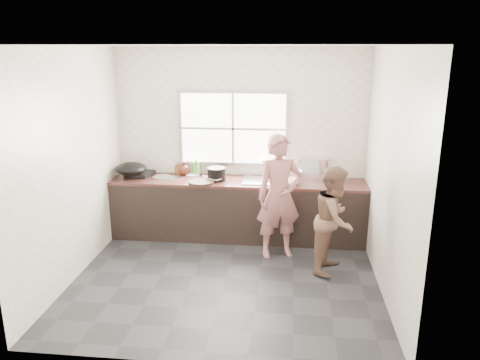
# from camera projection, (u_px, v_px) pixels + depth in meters

# --- Properties ---
(floor) EXTENTS (3.60, 3.20, 0.01)m
(floor) POSITION_uv_depth(u_px,v_px,m) (226.00, 279.00, 5.63)
(floor) COLOR #252528
(floor) RESTS_ON ground
(ceiling) EXTENTS (3.60, 3.20, 0.01)m
(ceiling) POSITION_uv_depth(u_px,v_px,m) (224.00, 45.00, 4.89)
(ceiling) COLOR silver
(ceiling) RESTS_ON wall_back
(wall_back) EXTENTS (3.60, 0.01, 2.70)m
(wall_back) POSITION_uv_depth(u_px,v_px,m) (240.00, 142.00, 6.79)
(wall_back) COLOR beige
(wall_back) RESTS_ON ground
(wall_left) EXTENTS (0.01, 3.20, 2.70)m
(wall_left) POSITION_uv_depth(u_px,v_px,m) (72.00, 166.00, 5.44)
(wall_left) COLOR silver
(wall_left) RESTS_ON ground
(wall_right) EXTENTS (0.01, 3.20, 2.70)m
(wall_right) POSITION_uv_depth(u_px,v_px,m) (390.00, 174.00, 5.07)
(wall_right) COLOR beige
(wall_right) RESTS_ON ground
(wall_front) EXTENTS (3.60, 0.01, 2.70)m
(wall_front) POSITION_uv_depth(u_px,v_px,m) (197.00, 221.00, 3.72)
(wall_front) COLOR beige
(wall_front) RESTS_ON ground
(cabinet) EXTENTS (3.60, 0.62, 0.82)m
(cabinet) POSITION_uv_depth(u_px,v_px,m) (238.00, 210.00, 6.75)
(cabinet) COLOR black
(cabinet) RESTS_ON floor
(countertop) EXTENTS (3.60, 0.64, 0.04)m
(countertop) POSITION_uv_depth(u_px,v_px,m) (238.00, 182.00, 6.63)
(countertop) COLOR #3C1E18
(countertop) RESTS_ON cabinet
(sink) EXTENTS (0.55, 0.45, 0.02)m
(sink) POSITION_uv_depth(u_px,v_px,m) (262.00, 181.00, 6.59)
(sink) COLOR silver
(sink) RESTS_ON countertop
(faucet) EXTENTS (0.02, 0.02, 0.30)m
(faucet) POSITION_uv_depth(u_px,v_px,m) (263.00, 167.00, 6.74)
(faucet) COLOR silver
(faucet) RESTS_ON countertop
(window_frame) EXTENTS (1.60, 0.05, 1.10)m
(window_frame) POSITION_uv_depth(u_px,v_px,m) (233.00, 128.00, 6.73)
(window_frame) COLOR #9EA0A5
(window_frame) RESTS_ON wall_back
(window_glazing) EXTENTS (1.50, 0.01, 1.00)m
(window_glazing) POSITION_uv_depth(u_px,v_px,m) (233.00, 129.00, 6.71)
(window_glazing) COLOR white
(window_glazing) RESTS_ON window_frame
(woman) EXTENTS (0.65, 0.52, 1.53)m
(woman) POSITION_uv_depth(u_px,v_px,m) (279.00, 200.00, 6.06)
(woman) COLOR #A76564
(woman) RESTS_ON floor
(person_side) EXTENTS (0.70, 0.78, 1.33)m
(person_side) POSITION_uv_depth(u_px,v_px,m) (335.00, 220.00, 5.67)
(person_side) COLOR brown
(person_side) RESTS_ON floor
(cutting_board) EXTENTS (0.36, 0.36, 0.04)m
(cutting_board) POSITION_uv_depth(u_px,v_px,m) (201.00, 182.00, 6.47)
(cutting_board) COLOR black
(cutting_board) RESTS_ON countertop
(cleaver) EXTENTS (0.20, 0.13, 0.01)m
(cleaver) POSITION_uv_depth(u_px,v_px,m) (208.00, 176.00, 6.70)
(cleaver) COLOR silver
(cleaver) RESTS_ON cutting_board
(bowl_mince) EXTENTS (0.32, 0.32, 0.06)m
(bowl_mince) POSITION_uv_depth(u_px,v_px,m) (216.00, 179.00, 6.59)
(bowl_mince) COLOR silver
(bowl_mince) RESTS_ON countertop
(bowl_crabs) EXTENTS (0.22, 0.22, 0.06)m
(bowl_crabs) POSITION_uv_depth(u_px,v_px,m) (291.00, 182.00, 6.43)
(bowl_crabs) COLOR white
(bowl_crabs) RESTS_ON countertop
(bowl_held) EXTENTS (0.21, 0.21, 0.06)m
(bowl_held) POSITION_uv_depth(u_px,v_px,m) (267.00, 179.00, 6.57)
(bowl_held) COLOR white
(bowl_held) RESTS_ON countertop
(black_pot) EXTENTS (0.29, 0.29, 0.19)m
(black_pot) POSITION_uv_depth(u_px,v_px,m) (217.00, 174.00, 6.60)
(black_pot) COLOR black
(black_pot) RESTS_ON countertop
(plate_food) EXTENTS (0.26, 0.26, 0.02)m
(plate_food) POSITION_uv_depth(u_px,v_px,m) (193.00, 174.00, 6.91)
(plate_food) COLOR silver
(plate_food) RESTS_ON countertop
(bottle_green) EXTENTS (0.11, 0.11, 0.28)m
(bottle_green) POSITION_uv_depth(u_px,v_px,m) (196.00, 166.00, 6.87)
(bottle_green) COLOR green
(bottle_green) RESTS_ON countertop
(bottle_brown_tall) EXTENTS (0.08, 0.09, 0.17)m
(bottle_brown_tall) POSITION_uv_depth(u_px,v_px,m) (178.00, 169.00, 6.92)
(bottle_brown_tall) COLOR #512C14
(bottle_brown_tall) RESTS_ON countertop
(bottle_brown_short) EXTENTS (0.18, 0.18, 0.19)m
(bottle_brown_short) POSITION_uv_depth(u_px,v_px,m) (185.00, 169.00, 6.89)
(bottle_brown_short) COLOR #461A11
(bottle_brown_short) RESTS_ON countertop
(glass_jar) EXTENTS (0.08, 0.08, 0.10)m
(glass_jar) POSITION_uv_depth(u_px,v_px,m) (186.00, 171.00, 6.91)
(glass_jar) COLOR silver
(glass_jar) RESTS_ON countertop
(burner) EXTENTS (0.40, 0.40, 0.05)m
(burner) POSITION_uv_depth(u_px,v_px,m) (140.00, 174.00, 6.87)
(burner) COLOR black
(burner) RESTS_ON countertop
(wok) EXTENTS (0.58, 0.58, 0.17)m
(wok) POSITION_uv_depth(u_px,v_px,m) (131.00, 169.00, 6.70)
(wok) COLOR black
(wok) RESTS_ON burner
(dish_rack) EXTENTS (0.43, 0.31, 0.31)m
(dish_rack) POSITION_uv_depth(u_px,v_px,m) (313.00, 168.00, 6.70)
(dish_rack) COLOR silver
(dish_rack) RESTS_ON countertop
(pot_lid_left) EXTENTS (0.29, 0.29, 0.01)m
(pot_lid_left) POSITION_uv_depth(u_px,v_px,m) (162.00, 177.00, 6.78)
(pot_lid_left) COLOR silver
(pot_lid_left) RESTS_ON countertop
(pot_lid_right) EXTENTS (0.29, 0.29, 0.01)m
(pot_lid_right) POSITION_uv_depth(u_px,v_px,m) (173.00, 178.00, 6.71)
(pot_lid_right) COLOR silver
(pot_lid_right) RESTS_ON countertop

